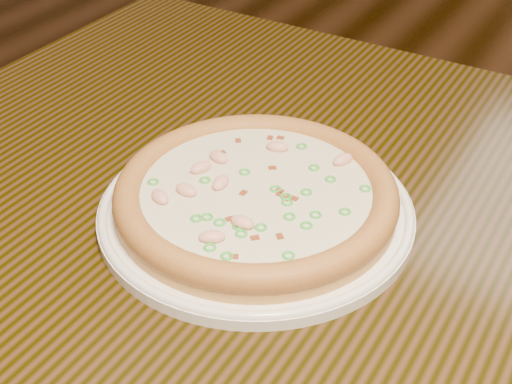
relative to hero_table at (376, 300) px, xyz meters
The scene contains 3 objects.
hero_table is the anchor object (origin of this frame).
plate 0.17m from the hero_table, 157.38° to the right, with size 0.32×0.32×0.02m.
pizza 0.18m from the hero_table, 157.35° to the right, with size 0.28×0.28×0.03m.
Camera 1 is at (-0.14, -1.42, 1.19)m, focal length 50.00 mm.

